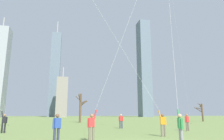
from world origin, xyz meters
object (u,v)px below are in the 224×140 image
object	(u,v)px
bare_tree_center	(81,107)
kite_flyer_midfield_center_pink	(101,100)
bystander_watching_nearby	(121,120)
kite_flyer_midfield_left_orange	(136,77)
distant_kite_drifting_left_teal	(175,18)
bystander_strolling_midfield	(187,121)
bare_tree_right_of_center	(202,111)
kite_flyer_foreground_right_white	(176,76)
bystander_far_off_by_trees	(57,127)

from	to	relation	value
bare_tree_center	kite_flyer_midfield_center_pink	bearing A→B (deg)	-91.61
bystander_watching_nearby	bare_tree_center	distance (m)	18.45
bystander_watching_nearby	bare_tree_center	size ratio (longest dim) A/B	0.29
kite_flyer_midfield_center_pink	bystander_watching_nearby	distance (m)	11.97
kite_flyer_midfield_left_orange	kite_flyer_midfield_center_pink	world-z (taller)	kite_flyer_midfield_left_orange
kite_flyer_midfield_center_pink	distant_kite_drifting_left_teal	world-z (taller)	distant_kite_drifting_left_teal
bystander_strolling_midfield	bare_tree_right_of_center	distance (m)	30.22
kite_flyer_midfield_center_pink	distant_kite_drifting_left_teal	size ratio (longest dim) A/B	0.61
bystander_watching_nearby	distant_kite_drifting_left_teal	world-z (taller)	distant_kite_drifting_left_teal
bystander_watching_nearby	bare_tree_right_of_center	distance (m)	30.53
kite_flyer_midfield_left_orange	bystander_strolling_midfield	xyz separation A→B (m)	(6.70, 4.34, -3.40)
bystander_strolling_midfield	bare_tree_center	world-z (taller)	bare_tree_center
kite_flyer_midfield_center_pink	kite_flyer_midfield_left_orange	bearing A→B (deg)	31.27
kite_flyer_midfield_center_pink	bystander_strolling_midfield	bearing A→B (deg)	32.42
bystander_strolling_midfield	distant_kite_drifting_left_teal	distance (m)	19.78
kite_flyer_foreground_right_white	bare_tree_right_of_center	size ratio (longest dim) A/B	4.06
distant_kite_drifting_left_teal	bare_tree_right_of_center	bearing A→B (deg)	46.02
kite_flyer_foreground_right_white	bystander_far_off_by_trees	world-z (taller)	kite_flyer_foreground_right_white
kite_flyer_foreground_right_white	bystander_watching_nearby	distance (m)	12.24
kite_flyer_midfield_center_pink	bare_tree_right_of_center	size ratio (longest dim) A/B	3.17
distant_kite_drifting_left_teal	bare_tree_right_of_center	distance (m)	24.30
bystander_strolling_midfield	bystander_far_off_by_trees	bearing A→B (deg)	-151.50
bare_tree_center	kite_flyer_foreground_right_white	bearing A→B (deg)	-82.50
bare_tree_center	bare_tree_right_of_center	size ratio (longest dim) A/B	1.40
kite_flyer_midfield_center_pink	bystander_strolling_midfield	size ratio (longest dim) A/B	7.85
kite_flyer_foreground_right_white	bare_tree_right_of_center	distance (m)	38.61
kite_flyer_midfield_left_orange	distant_kite_drifting_left_teal	bearing A→B (deg)	49.52
bystander_strolling_midfield	distant_kite_drifting_left_teal	xyz separation A→B (m)	(5.42, 9.86, 16.27)
kite_flyer_midfield_center_pink	bystander_far_off_by_trees	world-z (taller)	kite_flyer_midfield_center_pink
kite_flyer_midfield_center_pink	bare_tree_center	bearing A→B (deg)	88.39
kite_flyer_foreground_right_white	bystander_watching_nearby	size ratio (longest dim) A/B	10.07
bystander_far_off_by_trees	bare_tree_center	xyz separation A→B (m)	(3.34, 29.58, 2.17)
kite_flyer_foreground_right_white	distant_kite_drifting_left_teal	xyz separation A→B (m)	(10.27, 16.71, 13.17)
bystander_watching_nearby	kite_flyer_midfield_left_orange	bearing A→B (deg)	-98.12
kite_flyer_midfield_left_orange	kite_flyer_foreground_right_white	world-z (taller)	kite_flyer_midfield_left_orange
kite_flyer_midfield_center_pink	bare_tree_center	xyz separation A→B (m)	(0.82, 29.09, 0.62)
bystander_watching_nearby	bystander_strolling_midfield	world-z (taller)	same
kite_flyer_midfield_center_pink	bare_tree_center	size ratio (longest dim) A/B	2.27
bystander_strolling_midfield	bare_tree_right_of_center	world-z (taller)	bare_tree_right_of_center
kite_flyer_midfield_left_orange	bystander_strolling_midfield	world-z (taller)	kite_flyer_midfield_left_orange
kite_flyer_midfield_left_orange	kite_flyer_midfield_center_pink	size ratio (longest dim) A/B	1.61
bystander_far_off_by_trees	bare_tree_center	world-z (taller)	bare_tree_center
kite_flyer_midfield_left_orange	bare_tree_right_of_center	distance (m)	37.89
kite_flyer_midfield_left_orange	kite_flyer_midfield_center_pink	xyz separation A→B (m)	(-2.90, -1.76, -1.85)
kite_flyer_foreground_right_white	kite_flyer_midfield_left_orange	bearing A→B (deg)	126.43
bystander_far_off_by_trees	kite_flyer_midfield_left_orange	bearing A→B (deg)	22.49
distant_kite_drifting_left_teal	bare_tree_center	size ratio (longest dim) A/B	3.71
kite_flyer_foreground_right_white	bystander_watching_nearby	xyz separation A→B (m)	(-0.52, 11.83, -3.10)
kite_flyer_midfield_center_pink	bare_tree_right_of_center	bearing A→B (deg)	46.40
bystander_far_off_by_trees	bare_tree_right_of_center	xyz separation A→B (m)	(30.86, 30.25, 1.35)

